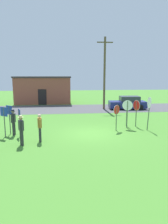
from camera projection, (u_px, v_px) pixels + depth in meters
ground_plane at (91, 134)px, 14.04m from camera, size 80.00×80.00×0.00m
street_asphalt at (79, 109)px, 24.42m from camera, size 60.00×6.40×0.01m
building_background at (43, 90)px, 28.85m from camera, size 7.75×3.75×3.78m
utility_pole at (105, 72)px, 23.34m from camera, size 1.80×0.24×8.17m
parked_car_on_street at (128, 103)px, 24.19m from camera, size 4.43×2.27×1.51m
stop_sign_tallest at (127, 109)px, 15.33m from camera, size 0.71×0.30×2.12m
stop_sign_rear_right at (149, 108)px, 14.63m from camera, size 0.18×0.79×2.43m
stop_sign_far_back at (136, 109)px, 15.76m from camera, size 0.26×0.77×2.07m
stop_sign_leaning_left at (127, 109)px, 15.87m from camera, size 0.10×0.63×1.99m
stop_sign_nearest at (117, 113)px, 14.63m from camera, size 0.55×0.47×1.88m
person_in_blue at (13, 121)px, 13.52m from camera, size 0.31×0.57×1.74m
person_in_teal at (40, 126)px, 12.21m from camera, size 0.28×0.56×1.69m
person_holding_notes at (21, 129)px, 11.57m from camera, size 0.36×0.51×1.74m
info_panel_leftmost at (9, 114)px, 13.75m from camera, size 0.47×0.41×1.96m
info_panel_middle at (4, 116)px, 13.15m from camera, size 0.52×0.35×1.95m
info_panel_rightmost at (19, 118)px, 13.27m from camera, size 0.25×0.57×1.80m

